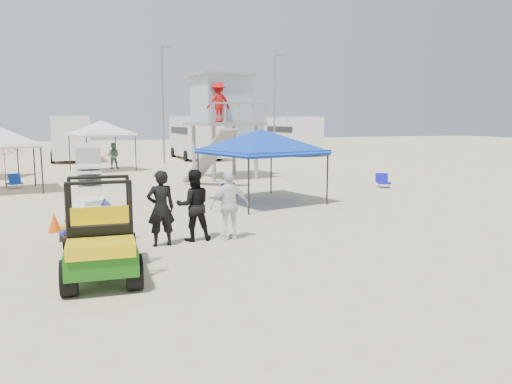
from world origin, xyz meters
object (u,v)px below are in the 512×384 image
object	(u,v)px
surf_trailer	(92,212)
canopy_blue	(261,133)
utility_cart	(100,233)
man_left	(161,208)
lifeguard_tower	(222,103)

from	to	relation	value
surf_trailer	canopy_blue	size ratio (longest dim) A/B	0.61
utility_cart	man_left	xyz separation A→B (m)	(1.52, 2.03, 0.03)
utility_cart	lifeguard_tower	bearing A→B (deg)	64.64
lifeguard_tower	man_left	bearing A→B (deg)	-113.32
surf_trailer	man_left	size ratio (longest dim) A/B	1.42
surf_trailer	man_left	xyz separation A→B (m)	(1.52, -0.30, 0.03)
man_left	lifeguard_tower	bearing A→B (deg)	-114.96
surf_trailer	lifeguard_tower	size ratio (longest dim) A/B	0.49
man_left	canopy_blue	distance (m)	6.90
utility_cart	man_left	bearing A→B (deg)	53.22
lifeguard_tower	canopy_blue	xyz separation A→B (m)	(-1.05, -8.01, -1.35)
utility_cart	lifeguard_tower	world-z (taller)	lifeguard_tower
utility_cart	man_left	world-z (taller)	utility_cart
utility_cart	lifeguard_tower	distance (m)	16.85
lifeguard_tower	canopy_blue	bearing A→B (deg)	-97.46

